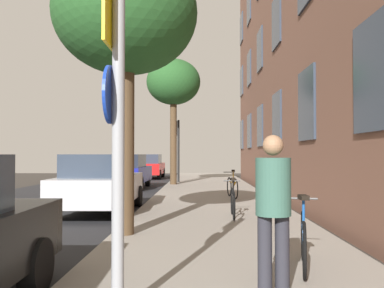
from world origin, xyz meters
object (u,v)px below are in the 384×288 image
(traffic_light, at_px, (177,139))
(car_2, at_px, (127,171))
(pedestrian_0, at_px, (273,202))
(tree_near, at_px, (125,16))
(bicycle_2, at_px, (232,187))
(car_1, at_px, (100,183))
(tree_far, at_px, (173,84))
(bicycle_0, at_px, (303,240))
(car_3, at_px, (149,166))
(sign_post, at_px, (116,111))
(bicycle_1, at_px, (233,202))

(traffic_light, bearing_deg, car_2, -126.18)
(traffic_light, xyz_separation_m, pedestrian_0, (2.07, -18.46, -1.34))
(traffic_light, relative_size, tree_near, 0.63)
(tree_near, xyz_separation_m, bicycle_2, (2.56, 6.82, -3.77))
(pedestrian_0, bearing_deg, car_1, 116.70)
(tree_far, relative_size, bicycle_0, 3.87)
(car_2, distance_m, car_3, 8.33)
(sign_post, xyz_separation_m, car_3, (-2.58, 24.44, -1.20))
(sign_post, height_order, bicycle_1, sign_post)
(traffic_light, height_order, tree_far, tree_far)
(bicycle_0, xyz_separation_m, pedestrian_0, (-0.56, -0.97, 0.60))
(tree_far, height_order, car_1, tree_far)
(car_2, bearing_deg, sign_post, -80.64)
(bicycle_0, xyz_separation_m, bicycle_2, (-0.23, 9.20, -0.00))
(traffic_light, distance_m, car_3, 5.96)
(tree_far, bearing_deg, tree_near, -90.40)
(traffic_light, distance_m, car_1, 11.55)
(tree_near, xyz_separation_m, tree_far, (0.09, 13.38, 0.95))
(pedestrian_0, relative_size, car_2, 0.41)
(traffic_light, relative_size, bicycle_2, 1.98)
(car_2, bearing_deg, pedestrian_0, -74.59)
(bicycle_1, bearing_deg, car_2, 113.25)
(tree_near, distance_m, tree_far, 13.42)
(sign_post, height_order, car_3, sign_post)
(tree_near, bearing_deg, sign_post, -81.17)
(bicycle_0, bearing_deg, bicycle_2, 91.41)
(pedestrian_0, relative_size, car_1, 0.40)
(sign_post, bearing_deg, car_2, 99.36)
(car_1, distance_m, car_2, 8.36)
(car_1, bearing_deg, bicycle_0, -56.04)
(car_2, relative_size, car_3, 0.97)
(tree_far, distance_m, bicycle_2, 8.46)
(bicycle_0, relative_size, bicycle_1, 1.00)
(bicycle_0, height_order, car_1, car_1)
(traffic_light, distance_m, bicycle_2, 8.85)
(bicycle_2, distance_m, pedestrian_0, 10.19)
(bicycle_2, distance_m, car_1, 4.97)
(sign_post, xyz_separation_m, bicycle_2, (1.94, 10.82, -1.54))
(tree_near, bearing_deg, bicycle_0, -40.51)
(tree_far, height_order, pedestrian_0, tree_far)
(sign_post, bearing_deg, traffic_light, 91.38)
(sign_post, bearing_deg, car_3, 96.02)
(car_2, bearing_deg, bicycle_1, -66.75)
(tree_far, bearing_deg, sign_post, -88.26)
(traffic_light, xyz_separation_m, car_3, (-2.11, 5.33, -1.60))
(bicycle_1, distance_m, car_3, 18.70)
(sign_post, bearing_deg, bicycle_0, 36.74)
(car_1, bearing_deg, pedestrian_0, -63.30)
(tree_near, xyz_separation_m, pedestrian_0, (2.23, -3.35, -3.17))
(sign_post, relative_size, car_3, 0.77)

